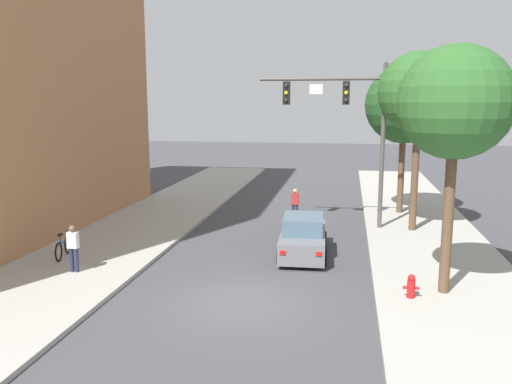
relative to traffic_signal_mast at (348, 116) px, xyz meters
The scene contains 12 objects.
ground_plane 11.49m from the traffic_signal_mast, 107.17° to the right, with size 120.00×120.00×0.00m, color #424247.
sidewalk_left 14.58m from the traffic_signal_mast, 134.31° to the right, with size 5.00×60.00×0.15m, color #A8A59E.
sidewalk_right 11.59m from the traffic_signal_mast, 70.29° to the right, with size 5.00×60.00×0.15m, color #A8A59E.
traffic_signal_mast is the anchor object (origin of this frame).
car_lead_grey 6.66m from the traffic_signal_mast, 109.09° to the right, with size 1.98×4.31×1.60m.
pedestrian_sidewalk_left_walker 13.14m from the traffic_signal_mast, 137.36° to the right, with size 0.36×0.22×1.64m.
pedestrian_crossing_road 5.20m from the traffic_signal_mast, 153.14° to the left, with size 0.36×0.22×1.64m.
bicycle_leaning 13.39m from the traffic_signal_mast, 146.38° to the right, with size 0.42×1.74×0.98m.
fire_hydrant 10.30m from the traffic_signal_mast, 77.09° to the right, with size 0.48×0.24×0.72m.
street_tree_nearest 8.80m from the traffic_signal_mast, 69.43° to the right, with size 3.36×3.36×7.47m.
street_tree_second 3.22m from the traffic_signal_mast, ahead, with size 3.57×3.57×7.99m.
street_tree_third 4.61m from the traffic_signal_mast, 51.94° to the left, with size 3.99×3.99×7.63m.
Camera 1 is at (3.05, -14.66, 6.00)m, focal length 36.68 mm.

